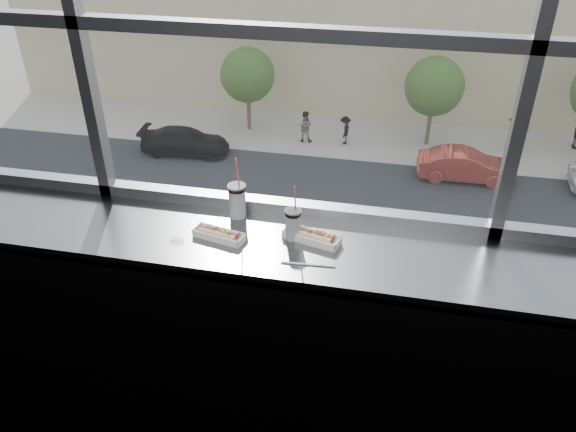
% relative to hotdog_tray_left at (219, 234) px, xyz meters
% --- Properties ---
extents(wall_back_lower, '(6.00, 0.00, 6.00)m').
position_rel_hotdog_tray_left_xyz_m(wall_back_lower, '(0.28, 0.30, -0.57)').
color(wall_back_lower, black).
rests_on(wall_back_lower, ground).
extents(counter, '(6.00, 0.55, 0.06)m').
position_rel_hotdog_tray_left_xyz_m(counter, '(0.28, 0.03, -0.05)').
color(counter, gray).
rests_on(counter, ground).
extents(counter_fascia, '(6.00, 0.04, 1.04)m').
position_rel_hotdog_tray_left_xyz_m(counter_fascia, '(0.28, -0.23, -0.57)').
color(counter_fascia, gray).
rests_on(counter_fascia, ground).
extents(hotdog_tray_left, '(0.26, 0.13, 0.06)m').
position_rel_hotdog_tray_left_xyz_m(hotdog_tray_left, '(0.00, 0.00, 0.00)').
color(hotdog_tray_left, white).
rests_on(hotdog_tray_left, counter).
extents(hotdog_tray_right, '(0.29, 0.15, 0.07)m').
position_rel_hotdog_tray_left_xyz_m(hotdog_tray_right, '(0.43, 0.07, 0.00)').
color(hotdog_tray_right, white).
rests_on(hotdog_tray_right, counter).
extents(soda_cup_left, '(0.09, 0.09, 0.34)m').
position_rel_hotdog_tray_left_xyz_m(soda_cup_left, '(0.03, 0.21, 0.07)').
color(soda_cup_left, white).
rests_on(soda_cup_left, counter).
extents(soda_cup_right, '(0.08, 0.08, 0.29)m').
position_rel_hotdog_tray_left_xyz_m(soda_cup_right, '(0.34, 0.07, 0.06)').
color(soda_cup_right, white).
rests_on(soda_cup_right, counter).
extents(loose_straw, '(0.24, 0.03, 0.01)m').
position_rel_hotdog_tray_left_xyz_m(loose_straw, '(0.45, -0.12, -0.02)').
color(loose_straw, white).
rests_on(loose_straw, counter).
extents(wrapper, '(0.09, 0.06, 0.02)m').
position_rel_hotdog_tray_left_xyz_m(wrapper, '(-0.19, -0.06, -0.01)').
color(wrapper, silver).
rests_on(wrapper, counter).
extents(plaza_ground, '(120.00, 120.00, 0.00)m').
position_rel_hotdog_tray_left_xyz_m(plaza_ground, '(0.28, 43.80, -12.12)').
color(plaza_ground, gray).
rests_on(plaza_ground, ground).
extents(street_asphalt, '(80.00, 10.00, 0.06)m').
position_rel_hotdog_tray_left_xyz_m(street_asphalt, '(0.28, 20.30, -12.09)').
color(street_asphalt, black).
rests_on(street_asphalt, plaza_ground).
extents(far_sidewalk, '(80.00, 6.00, 0.04)m').
position_rel_hotdog_tray_left_xyz_m(far_sidewalk, '(0.28, 28.30, -12.10)').
color(far_sidewalk, gray).
rests_on(far_sidewalk, plaza_ground).
extents(far_building, '(50.00, 14.00, 8.00)m').
position_rel_hotdog_tray_left_xyz_m(far_building, '(0.28, 38.30, -8.12)').
color(far_building, tan).
rests_on(far_building, plaza_ground).
extents(car_far_b, '(2.76, 6.26, 2.06)m').
position_rel_hotdog_tray_left_xyz_m(car_far_b, '(4.27, 24.30, -11.03)').
color(car_far_b, '#AB332B').
rests_on(car_far_b, street_asphalt).
extents(car_near_b, '(2.69, 5.91, 1.93)m').
position_rel_hotdog_tray_left_xyz_m(car_near_b, '(-5.79, 16.30, -11.10)').
color(car_near_b, black).
rests_on(car_near_b, street_asphalt).
extents(car_near_c, '(2.58, 6.05, 2.01)m').
position_rel_hotdog_tray_left_xyz_m(car_near_c, '(-0.37, 16.30, -11.06)').
color(car_near_c, maroon).
rests_on(car_near_c, street_asphalt).
extents(car_far_a, '(2.82, 5.80, 1.87)m').
position_rel_hotdog_tray_left_xyz_m(car_far_a, '(-10.54, 24.30, -11.13)').
color(car_far_a, black).
rests_on(car_far_a, street_asphalt).
extents(pedestrian_b, '(0.65, 0.87, 1.95)m').
position_rel_hotdog_tray_left_xyz_m(pedestrian_b, '(-2.13, 27.37, -11.11)').
color(pedestrian_b, '#66605B').
rests_on(pedestrian_b, far_sidewalk).
extents(pedestrian_c, '(0.75, 1.00, 2.26)m').
position_rel_hotdog_tray_left_xyz_m(pedestrian_c, '(7.07, 28.75, -10.96)').
color(pedestrian_c, '#66605B').
rests_on(pedestrian_c, far_sidewalk).
extents(pedestrian_a, '(0.97, 0.73, 2.19)m').
position_rel_hotdog_tray_left_xyz_m(pedestrian_a, '(-4.42, 27.21, -10.99)').
color(pedestrian_a, '#66605B').
rests_on(pedestrian_a, far_sidewalk).
extents(tree_left, '(3.16, 3.16, 4.94)m').
position_rel_hotdog_tray_left_xyz_m(tree_left, '(-8.01, 28.30, -8.78)').
color(tree_left, '#47382B').
rests_on(tree_left, far_sidewalk).
extents(tree_center, '(3.22, 3.22, 5.04)m').
position_rel_hotdog_tray_left_xyz_m(tree_center, '(2.46, 28.30, -8.71)').
color(tree_center, '#47382B').
rests_on(tree_center, far_sidewalk).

